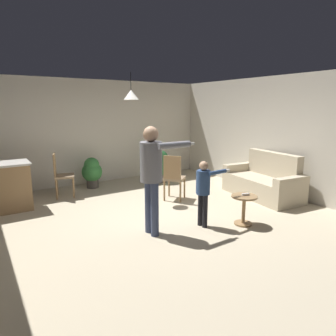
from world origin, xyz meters
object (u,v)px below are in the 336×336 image
(couch_floral, at_px, (264,182))
(potted_plant_corner, at_px, (161,165))
(dining_chair_by_counter, at_px, (174,176))
(side_table_by_couch, at_px, (244,206))
(person_adult, at_px, (152,169))
(dining_chair_near_wall, at_px, (61,173))
(potted_plant_by_wall, at_px, (92,171))
(spare_remote_on_table, at_px, (246,194))
(person_child, at_px, (204,186))

(couch_floral, distance_m, potted_plant_corner, 2.73)
(couch_floral, xyz_separation_m, dining_chair_by_counter, (-1.86, 0.89, 0.21))
(side_table_by_couch, xyz_separation_m, person_adult, (-1.51, 0.53, 0.74))
(couch_floral, height_order, dining_chair_near_wall, same)
(person_adult, relative_size, dining_chair_near_wall, 1.72)
(couch_floral, xyz_separation_m, person_adult, (-3.14, -0.38, 0.74))
(side_table_by_couch, height_order, dining_chair_by_counter, dining_chair_by_counter)
(potted_plant_by_wall, distance_m, spare_remote_on_table, 4.03)
(side_table_by_couch, xyz_separation_m, potted_plant_by_wall, (-1.36, 3.78, 0.10))
(person_adult, bearing_deg, potted_plant_by_wall, 176.60)
(dining_chair_by_counter, relative_size, spare_remote_on_table, 7.69)
(person_adult, distance_m, spare_remote_on_table, 1.71)
(person_adult, height_order, dining_chair_near_wall, person_adult)
(side_table_by_couch, height_order, spare_remote_on_table, spare_remote_on_table)
(person_adult, bearing_deg, couch_floral, 96.07)
(side_table_by_couch, distance_m, dining_chair_by_counter, 1.83)
(potted_plant_corner, relative_size, potted_plant_by_wall, 1.13)
(dining_chair_by_counter, relative_size, potted_plant_by_wall, 1.30)
(person_child, distance_m, dining_chair_near_wall, 3.45)
(side_table_by_couch, relative_size, spare_remote_on_table, 4.00)
(person_adult, distance_m, person_child, 0.97)
(dining_chair_near_wall, bearing_deg, potted_plant_by_wall, 129.35)
(potted_plant_by_wall, bearing_deg, potted_plant_corner, -14.42)
(person_child, distance_m, dining_chair_by_counter, 1.54)
(side_table_by_couch, xyz_separation_m, person_child, (-0.63, 0.33, 0.38))
(person_child, distance_m, potted_plant_corner, 3.18)
(person_child, distance_m, spare_remote_on_table, 0.76)
(person_child, bearing_deg, person_adult, -106.91)
(side_table_by_couch, distance_m, potted_plant_corner, 3.36)
(person_adult, xyz_separation_m, dining_chair_near_wall, (-0.70, 2.86, -0.52))
(potted_plant_corner, bearing_deg, spare_remote_on_table, -96.12)
(side_table_by_couch, relative_size, dining_chair_near_wall, 0.52)
(person_adult, relative_size, potted_plant_corner, 1.99)
(person_child, relative_size, potted_plant_by_wall, 1.47)
(dining_chair_by_counter, bearing_deg, person_adult, -84.89)
(dining_chair_by_counter, height_order, potted_plant_by_wall, dining_chair_by_counter)
(potted_plant_corner, bearing_deg, dining_chair_near_wall, 178.60)
(dining_chair_by_counter, height_order, dining_chair_near_wall, same)
(person_adult, bearing_deg, spare_remote_on_table, 70.07)
(side_table_by_couch, xyz_separation_m, dining_chair_by_counter, (-0.23, 1.80, 0.22))
(couch_floral, bearing_deg, person_child, 111.25)
(potted_plant_by_wall, bearing_deg, person_child, -78.10)
(couch_floral, relative_size, dining_chair_near_wall, 1.89)
(person_child, bearing_deg, dining_chair_by_counter, 161.16)
(potted_plant_corner, bearing_deg, side_table_by_couch, -96.57)
(side_table_by_couch, bearing_deg, dining_chair_by_counter, 97.35)
(dining_chair_by_counter, bearing_deg, couch_floral, 24.57)
(side_table_by_couch, distance_m, dining_chair_near_wall, 4.06)
(person_adult, relative_size, potted_plant_by_wall, 2.24)
(dining_chair_near_wall, height_order, potted_plant_by_wall, dining_chair_near_wall)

